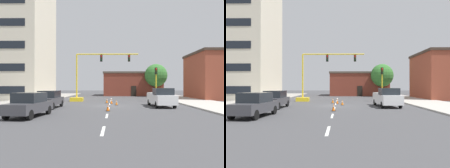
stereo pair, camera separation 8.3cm
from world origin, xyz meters
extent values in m
plane|color=#424244|center=(0.00, 0.00, 0.00)|extent=(160.00, 160.00, 0.00)
cube|color=#9E998E|center=(-11.62, 8.00, 0.07)|extent=(6.00, 56.00, 0.14)
cube|color=#B2ADA3|center=(11.62, 8.00, 0.07)|extent=(6.00, 56.00, 0.14)
cube|color=silver|center=(0.00, -14.00, 0.00)|extent=(0.16, 2.40, 0.01)
cube|color=silver|center=(0.00, -8.50, 0.00)|extent=(0.16, 2.40, 0.01)
cube|color=silver|center=(0.00, -3.00, 0.00)|extent=(0.16, 2.40, 0.01)
cube|color=silver|center=(0.00, 2.50, 0.00)|extent=(0.16, 2.40, 0.01)
cube|color=silver|center=(0.00, 8.00, 0.00)|extent=(0.16, 2.40, 0.01)
cube|color=silver|center=(0.00, 13.50, 0.00)|extent=(0.16, 2.40, 0.01)
cube|color=beige|center=(-18.60, 12.67, 9.76)|extent=(15.41, 11.79, 19.52)
cube|color=brown|center=(4.63, 27.34, 2.45)|extent=(12.81, 9.86, 4.89)
cube|color=#4C4238|center=(4.63, 27.34, 5.09)|extent=(13.11, 10.16, 0.40)
cube|color=black|center=(4.63, 22.38, 1.10)|extent=(1.10, 0.06, 2.20)
cube|color=yellow|center=(-4.84, 6.87, 0.28)|extent=(1.80, 1.20, 0.55)
cylinder|color=yellow|center=(-4.84, 6.87, 3.65)|extent=(0.20, 0.20, 6.20)
cylinder|color=yellow|center=(-0.44, 6.87, 6.75)|extent=(8.81, 0.16, 0.16)
cube|color=black|center=(-1.32, 6.87, 6.18)|extent=(0.32, 0.36, 0.95)
sphere|color=red|center=(-1.32, 6.68, 6.45)|extent=(0.20, 0.20, 0.20)
sphere|color=#38280A|center=(-1.32, 6.68, 6.17)|extent=(0.20, 0.20, 0.20)
sphere|color=black|center=(-1.32, 6.68, 5.89)|extent=(0.20, 0.20, 0.20)
cube|color=black|center=(2.64, 6.87, 6.18)|extent=(0.32, 0.36, 0.95)
sphere|color=red|center=(2.64, 6.68, 6.45)|extent=(0.20, 0.20, 0.20)
sphere|color=#38280A|center=(2.64, 6.68, 6.17)|extent=(0.20, 0.20, 0.20)
sphere|color=black|center=(2.64, 6.68, 5.89)|extent=(0.20, 0.20, 0.20)
cylinder|color=yellow|center=(6.45, 6.58, 2.40)|extent=(0.14, 0.14, 4.80)
cube|color=black|center=(6.45, 6.58, 4.33)|extent=(0.32, 0.36, 0.95)
sphere|color=red|center=(6.45, 6.39, 4.60)|extent=(0.20, 0.20, 0.20)
sphere|color=#38280A|center=(6.45, 6.39, 4.32)|extent=(0.20, 0.20, 0.20)
sphere|color=black|center=(6.45, 6.39, 4.04)|extent=(0.20, 0.20, 0.20)
cylinder|color=#4C3823|center=(9.18, 21.49, 1.32)|extent=(0.36, 0.36, 2.64)
sphere|color=#33702D|center=(9.18, 21.49, 4.40)|extent=(4.70, 4.70, 4.70)
cube|color=white|center=(5.54, -1.05, 0.81)|extent=(2.27, 5.49, 0.95)
cube|color=#1E2328|center=(5.59, -1.95, 1.64)|extent=(1.93, 1.89, 0.70)
cube|color=white|center=(5.48, 0.14, 1.37)|extent=(2.14, 2.91, 0.16)
cylinder|color=black|center=(6.54, -2.84, 0.34)|extent=(0.25, 0.69, 0.68)
cylinder|color=black|center=(4.74, -2.93, 0.34)|extent=(0.25, 0.69, 0.68)
cylinder|color=black|center=(6.35, 0.83, 0.34)|extent=(0.25, 0.69, 0.68)
cylinder|color=black|center=(4.55, 0.74, 0.34)|extent=(0.25, 0.69, 0.68)
cube|color=#3D3D42|center=(-5.58, -9.06, 0.69)|extent=(2.29, 4.66, 0.70)
cube|color=#1E2328|center=(-5.57, -8.96, 1.39)|extent=(1.92, 2.46, 0.70)
cylinder|color=black|center=(-6.25, -7.46, 0.34)|extent=(0.29, 0.70, 0.68)
cylinder|color=black|center=(-4.61, -7.62, 0.34)|extent=(0.29, 0.70, 0.68)
cylinder|color=black|center=(-6.55, -10.50, 0.34)|extent=(0.29, 0.70, 0.68)
cylinder|color=black|center=(-4.91, -10.67, 0.34)|extent=(0.29, 0.70, 0.68)
cube|color=#3D3D42|center=(-5.99, -2.74, 0.69)|extent=(1.99, 4.56, 0.70)
cube|color=#1E2328|center=(-5.98, -2.64, 1.39)|extent=(1.77, 2.35, 0.70)
cylinder|color=black|center=(-6.76, -1.18, 0.34)|extent=(0.24, 0.69, 0.68)
cylinder|color=black|center=(-5.11, -1.24, 0.34)|extent=(0.24, 0.69, 0.68)
cylinder|color=black|center=(-6.86, -4.24, 0.34)|extent=(0.24, 0.69, 0.68)
cylinder|color=black|center=(-5.21, -4.29, 0.34)|extent=(0.24, 0.69, 0.68)
cube|color=black|center=(0.80, 0.59, 0.02)|extent=(0.36, 0.36, 0.04)
cone|color=orange|center=(0.80, 0.59, 0.32)|extent=(0.28, 0.28, 0.56)
cylinder|color=white|center=(0.80, 0.59, 0.39)|extent=(0.19, 0.19, 0.08)
cube|color=black|center=(-0.01, -5.37, 0.02)|extent=(0.36, 0.36, 0.04)
cone|color=orange|center=(-0.01, -5.37, 0.34)|extent=(0.28, 0.28, 0.60)
cylinder|color=white|center=(-0.01, -5.37, 0.41)|extent=(0.19, 0.19, 0.08)
cube|color=black|center=(0.19, 2.42, 0.02)|extent=(0.36, 0.36, 0.04)
cone|color=orange|center=(0.19, 2.42, 0.34)|extent=(0.28, 0.28, 0.61)
cylinder|color=white|center=(0.19, 2.42, 0.42)|extent=(0.19, 0.19, 0.08)
cube|color=black|center=(-0.42, 3.65, 0.02)|extent=(0.36, 0.36, 0.04)
cone|color=orange|center=(-0.42, 3.65, 0.34)|extent=(0.28, 0.28, 0.61)
cylinder|color=white|center=(-0.42, 3.65, 0.42)|extent=(0.19, 0.19, 0.08)
camera|label=1|loc=(0.57, -25.11, 2.24)|focal=35.93mm
camera|label=2|loc=(0.65, -25.11, 2.24)|focal=35.93mm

